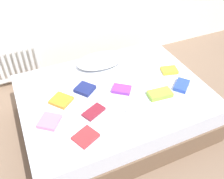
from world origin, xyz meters
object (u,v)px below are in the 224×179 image
textbook_orange (61,100)px  textbook_yellow (169,70)px  textbook_navy (85,89)px  textbook_maroon (94,112)px  textbook_pink (49,121)px  textbook_red (86,137)px  textbook_white (139,109)px  textbook_lime (160,94)px  textbook_blue (182,85)px  textbook_purple (122,89)px  radiator (16,65)px  pillow (101,61)px  bed (114,108)px

textbook_orange → textbook_yellow: bearing=50.3°
textbook_navy → textbook_orange: bearing=-114.0°
textbook_maroon → textbook_pink: bearing=148.3°
textbook_red → textbook_pink: (-0.25, 0.30, 0.00)m
textbook_white → textbook_yellow: 0.76m
textbook_pink → textbook_lime: bearing=-57.1°
textbook_lime → textbook_blue: size_ratio=1.19×
textbook_pink → textbook_purple: bearing=-42.5°
radiator → textbook_pink: (0.16, -1.37, 0.18)m
pillow → textbook_yellow: 0.82m
bed → textbook_lime: textbook_lime is taller
pillow → textbook_red: bearing=-118.7°
pillow → textbook_blue: (0.64, -0.75, -0.04)m
pillow → textbook_blue: size_ratio=2.83×
textbook_pink → textbook_blue: 1.44m
pillow → textbook_purple: size_ratio=3.00×
textbook_pink → textbook_orange: (0.17, 0.24, -0.00)m
textbook_red → textbook_yellow: 1.33m
textbook_blue → textbook_lime: bearing=145.6°
bed → textbook_yellow: bearing=4.0°
textbook_yellow → textbook_purple: bearing=-159.0°
radiator → textbook_pink: radiator is taller
textbook_red → textbook_yellow: textbook_yellow is taller
pillow → textbook_pink: pillow is taller
textbook_lime → textbook_orange: bearing=166.2°
radiator → textbook_navy: size_ratio=3.35×
textbook_blue → textbook_yellow: bearing=43.3°
pillow → textbook_blue: 0.99m
bed → textbook_blue: 0.79m
radiator → textbook_yellow: radiator is taller
textbook_maroon → textbook_blue: textbook_blue is taller
textbook_navy → textbook_purple: size_ratio=0.92×
textbook_pink → textbook_white: 0.86m
pillow → textbook_white: size_ratio=2.92×
radiator → textbook_pink: 1.39m
textbook_orange → radiator: bearing=157.5°
textbook_pink → textbook_white: same height
textbook_maroon → textbook_yellow: textbook_yellow is taller
textbook_pink → textbook_yellow: bearing=-43.8°
radiator → textbook_white: 1.87m
pillow → textbook_yellow: (0.68, -0.46, -0.04)m
textbook_lime → textbook_red: bearing=-161.7°
textbook_red → textbook_white: textbook_white is taller
textbook_blue → radiator: bearing=98.6°
textbook_pink → textbook_yellow: (1.47, 0.22, 0.00)m
textbook_lime → textbook_blue: textbook_lime is taller
pillow → textbook_orange: pillow is taller
textbook_lime → textbook_maroon: bearing=-178.8°
textbook_purple → textbook_yellow: size_ratio=1.10×
textbook_blue → bed: bearing=121.8°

